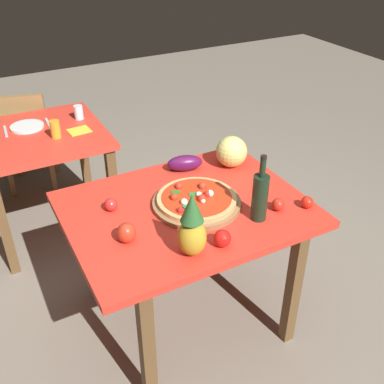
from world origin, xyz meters
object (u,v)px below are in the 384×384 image
(background_table, at_px, (42,150))
(eggplant, at_px, (185,163))
(melon, at_px, (232,152))
(dining_chair, at_px, (25,136))
(tomato_near_board, at_px, (111,204))
(drinking_glass_water, at_px, (79,112))
(bell_pepper, at_px, (126,233))
(napkin_folded, at_px, (79,131))
(tomato_beside_pepper, at_px, (307,202))
(pineapple_left, at_px, (192,228))
(fork_utensil, at_px, (5,131))
(tomato_at_corner, at_px, (223,238))
(wine_bottle, at_px, (260,196))
(drinking_glass_juice, at_px, (55,129))
(display_table, at_px, (186,222))
(pizza, at_px, (196,198))
(knife_utensil, at_px, (48,123))
(pizza_board, at_px, (197,203))
(dinner_plate, at_px, (27,127))

(background_table, distance_m, eggplant, 1.10)
(melon, bearing_deg, dining_chair, 119.44)
(tomato_near_board, relative_size, drinking_glass_water, 0.68)
(bell_pepper, height_order, napkin_folded, bell_pepper)
(drinking_glass_water, bearing_deg, dining_chair, 121.13)
(napkin_folded, bearing_deg, tomato_beside_pepper, -62.10)
(pineapple_left, xyz_separation_m, fork_utensil, (-0.51, 1.67, -0.13))
(tomato_at_corner, bearing_deg, tomato_near_board, 124.82)
(wine_bottle, bearing_deg, drinking_glass_juice, 115.29)
(background_table, height_order, dining_chair, dining_chair)
(display_table, xyz_separation_m, background_table, (-0.47, 1.22, -0.03))
(background_table, bearing_deg, napkin_folded, -21.28)
(pizza, relative_size, tomato_near_board, 6.06)
(drinking_glass_juice, bearing_deg, napkin_folded, 9.73)
(drinking_glass_water, xyz_separation_m, knife_utensil, (-0.21, 0.02, -0.04))
(eggplant, height_order, tomato_at_corner, eggplant)
(fork_utensil, height_order, napkin_folded, fork_utensil)
(display_table, relative_size, fork_utensil, 6.56)
(pineapple_left, bearing_deg, tomato_near_board, 112.47)
(dining_chair, height_order, wine_bottle, wine_bottle)
(pineapple_left, relative_size, fork_utensil, 1.69)
(dining_chair, height_order, tomato_beside_pepper, dining_chair)
(bell_pepper, height_order, drinking_glass_juice, drinking_glass_juice)
(pizza, height_order, knife_utensil, pizza)
(pizza_board, height_order, pizza, pizza)
(knife_utensil, bearing_deg, tomato_beside_pepper, -58.85)
(tomato_near_board, distance_m, drinking_glass_juice, 0.95)
(display_table, height_order, dining_chair, dining_chair)
(wine_bottle, bearing_deg, dinner_plate, 115.95)
(drinking_glass_juice, distance_m, napkin_folded, 0.17)
(dining_chair, xyz_separation_m, pizza, (0.53, -1.87, 0.32))
(tomato_near_board, bearing_deg, bell_pepper, -94.17)
(dining_chair, distance_m, knife_utensil, 0.60)
(tomato_beside_pepper, bearing_deg, dinner_plate, 122.59)
(bell_pepper, distance_m, tomato_at_corner, 0.43)
(tomato_near_board, bearing_deg, melon, 8.11)
(melon, xyz_separation_m, tomato_at_corner, (-0.42, -0.60, -0.05))
(pizza, xyz_separation_m, eggplant, (0.11, 0.34, 0.00))
(background_table, xyz_separation_m, dining_chair, (-0.02, 0.64, -0.16))
(pizza, relative_size, fork_utensil, 2.21)
(pizza, height_order, tomato_beside_pepper, pizza)
(eggplant, bearing_deg, tomato_beside_pepper, -59.40)
(bell_pepper, xyz_separation_m, drinking_glass_juice, (-0.02, 1.21, 0.01))
(display_table, xyz_separation_m, wine_bottle, (0.26, -0.25, 0.22))
(dinner_plate, bearing_deg, pizza_board, -67.32)
(drinking_glass_juice, height_order, napkin_folded, drinking_glass_juice)
(fork_utensil, bearing_deg, tomato_near_board, -71.24)
(tomato_near_board, distance_m, drinking_glass_water, 1.19)
(background_table, relative_size, pizza_board, 1.89)
(fork_utensil, bearing_deg, drinking_glass_water, 1.85)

